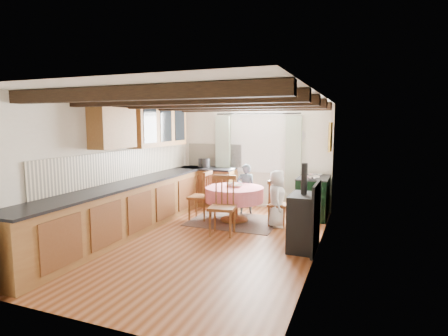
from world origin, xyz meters
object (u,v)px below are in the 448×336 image
at_px(chair_near, 222,206).
at_px(child_right, 277,199).
at_px(chair_left, 200,195).
at_px(child_far, 246,189).
at_px(cup, 233,185).
at_px(dining_table, 234,204).
at_px(chair_right, 278,203).
at_px(aga_range, 313,197).
at_px(cast_iron_stove, 303,207).

xyz_separation_m(chair_near, child_right, (0.79, 0.84, 0.02)).
xyz_separation_m(chair_left, child_right, (1.60, 0.04, 0.04)).
xyz_separation_m(child_far, child_right, (0.86, -0.73, -0.01)).
bearing_deg(child_right, chair_near, 124.04).
bearing_deg(child_right, cup, 75.49).
xyz_separation_m(chair_near, child_far, (-0.07, 1.57, 0.03)).
bearing_deg(dining_table, child_right, -3.00).
bearing_deg(chair_left, child_right, 89.44).
relative_size(chair_left, cup, 9.46).
relative_size(child_right, cup, 10.24).
height_order(chair_near, chair_right, chair_near).
height_order(chair_right, cup, chair_right).
distance_m(dining_table, child_far, 0.71).
bearing_deg(aga_range, dining_table, -147.35).
xyz_separation_m(chair_left, child_far, (0.74, 0.77, 0.05)).
relative_size(chair_near, aga_range, 1.10).
relative_size(dining_table, child_right, 1.07).
height_order(chair_near, child_right, child_right).
bearing_deg(chair_near, dining_table, 87.90).
xyz_separation_m(chair_near, chair_right, (0.81, 0.91, -0.08)).
bearing_deg(chair_right, child_far, 53.95).
distance_m(child_far, child_right, 1.12).
height_order(cast_iron_stove, cup, cast_iron_stove).
relative_size(chair_right, cup, 8.41).
height_order(child_far, child_right, child_far).
xyz_separation_m(chair_right, child_right, (-0.02, -0.07, 0.10)).
relative_size(dining_table, cup, 10.92).
xyz_separation_m(chair_left, aga_range, (2.16, 1.01, -0.06)).
relative_size(aga_range, cast_iron_stove, 0.70).
relative_size(aga_range, child_far, 0.87).
xyz_separation_m(chair_near, chair_left, (-0.81, 0.80, -0.02)).
xyz_separation_m(chair_right, child_far, (-0.87, 0.65, 0.10)).
bearing_deg(child_far, aga_range, 170.79).
relative_size(cast_iron_stove, cup, 12.79).
distance_m(dining_table, cup, 0.40).
height_order(dining_table, child_right, child_right).
relative_size(chair_left, aga_range, 1.06).
bearing_deg(child_right, aga_range, -42.72).
bearing_deg(cup, chair_near, -83.12).
xyz_separation_m(dining_table, aga_range, (1.44, 0.92, 0.09)).
bearing_deg(chair_left, aga_range, 112.98).
bearing_deg(chair_left, dining_table, 94.88).
bearing_deg(cast_iron_stove, dining_table, 144.04).
bearing_deg(chair_right, chair_left, 94.77).
distance_m(chair_left, child_right, 1.60).
distance_m(dining_table, chair_near, 0.91).
height_order(chair_left, cast_iron_stove, cast_iron_stove).
height_order(dining_table, cup, cup).
xyz_separation_m(cast_iron_stove, child_far, (-1.53, 1.80, -0.13)).
xyz_separation_m(aga_range, child_far, (-1.42, -0.24, 0.11)).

